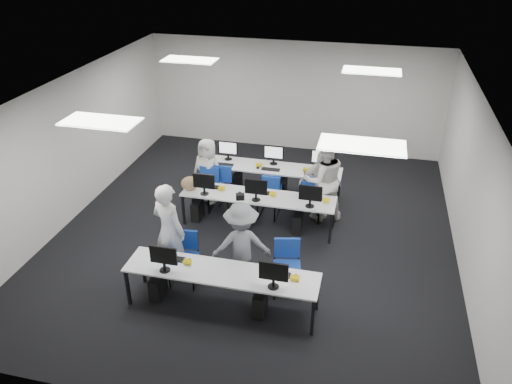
% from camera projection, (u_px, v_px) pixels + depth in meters
% --- Properties ---
extents(room, '(9.00, 9.02, 3.00)m').
position_uv_depth(room, '(256.00, 166.00, 9.75)').
color(room, black).
rests_on(room, ground).
extents(ceiling_panels, '(5.20, 4.60, 0.02)m').
position_uv_depth(ceiling_panels, '(256.00, 92.00, 9.04)').
color(ceiling_panels, white).
rests_on(ceiling_panels, room).
extents(desk_front, '(3.20, 0.70, 0.73)m').
position_uv_depth(desk_front, '(221.00, 274.00, 8.09)').
color(desk_front, silver).
rests_on(desk_front, ground).
extents(desk_mid, '(3.20, 0.70, 0.73)m').
position_uv_depth(desk_mid, '(258.00, 198.00, 10.31)').
color(desk_mid, silver).
rests_on(desk_mid, ground).
extents(desk_back, '(3.20, 0.70, 0.73)m').
position_uv_depth(desk_back, '(272.00, 169.00, 11.51)').
color(desk_back, silver).
rests_on(desk_back, ground).
extents(equipment_front, '(2.51, 0.41, 1.19)m').
position_uv_depth(equipment_front, '(211.00, 289.00, 8.27)').
color(equipment_front, '#0D48AD').
rests_on(equipment_front, desk_front).
extents(equipment_mid, '(2.91, 0.41, 1.19)m').
position_uv_depth(equipment_mid, '(249.00, 211.00, 10.49)').
color(equipment_mid, white).
rests_on(equipment_mid, desk_mid).
extents(equipment_back, '(2.91, 0.41, 1.19)m').
position_uv_depth(equipment_back, '(280.00, 182.00, 11.64)').
color(equipment_back, white).
rests_on(equipment_back, desk_back).
extents(chair_0, '(0.52, 0.55, 0.95)m').
position_uv_depth(chair_0, '(184.00, 267.00, 8.88)').
color(chair_0, navy).
rests_on(chair_0, ground).
extents(chair_1, '(0.57, 0.60, 0.96)m').
position_uv_depth(chair_1, '(287.00, 276.00, 8.65)').
color(chair_1, navy).
rests_on(chair_1, ground).
extents(chair_2, '(0.52, 0.56, 0.97)m').
position_uv_depth(chair_2, '(221.00, 197.00, 11.12)').
color(chair_2, navy).
rests_on(chair_2, ground).
extents(chair_3, '(0.44, 0.47, 0.86)m').
position_uv_depth(chair_3, '(269.00, 205.00, 10.88)').
color(chair_3, navy).
rests_on(chair_3, ground).
extents(chair_4, '(0.48, 0.51, 0.90)m').
position_uv_depth(chair_4, '(312.00, 206.00, 10.80)').
color(chair_4, navy).
rests_on(chair_4, ground).
extents(chair_5, '(0.48, 0.52, 0.96)m').
position_uv_depth(chair_5, '(213.00, 189.00, 11.44)').
color(chair_5, navy).
rests_on(chair_5, ground).
extents(chair_6, '(0.46, 0.49, 0.85)m').
position_uv_depth(chair_6, '(272.00, 195.00, 11.27)').
color(chair_6, navy).
rests_on(chair_6, ground).
extents(chair_7, '(0.50, 0.53, 0.87)m').
position_uv_depth(chair_7, '(309.00, 202.00, 10.99)').
color(chair_7, navy).
rests_on(chair_7, ground).
extents(handbag, '(0.44, 0.37, 0.31)m').
position_uv_depth(handbag, '(190.00, 183.00, 10.44)').
color(handbag, olive).
rests_on(handbag, desk_mid).
extents(student_0, '(0.78, 0.65, 1.84)m').
position_uv_depth(student_0, '(169.00, 231.00, 8.79)').
color(student_0, white).
rests_on(student_0, ground).
extents(student_1, '(1.10, 1.00, 1.85)m').
position_uv_depth(student_1, '(324.00, 180.00, 10.50)').
color(student_1, white).
rests_on(student_1, ground).
extents(student_2, '(0.82, 0.61, 1.52)m').
position_uv_depth(student_2, '(208.00, 171.00, 11.24)').
color(student_2, white).
rests_on(student_2, ground).
extents(student_3, '(0.96, 0.58, 1.54)m').
position_uv_depth(student_3, '(320.00, 184.00, 10.66)').
color(student_3, white).
rests_on(student_3, ground).
extents(photographer, '(1.17, 0.89, 1.61)m').
position_uv_depth(photographer, '(241.00, 245.00, 8.60)').
color(photographer, slate).
rests_on(photographer, ground).
extents(dslr_camera, '(0.19, 0.21, 0.10)m').
position_uv_depth(dslr_camera, '(240.00, 197.00, 8.35)').
color(dslr_camera, black).
rests_on(dslr_camera, photographer).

